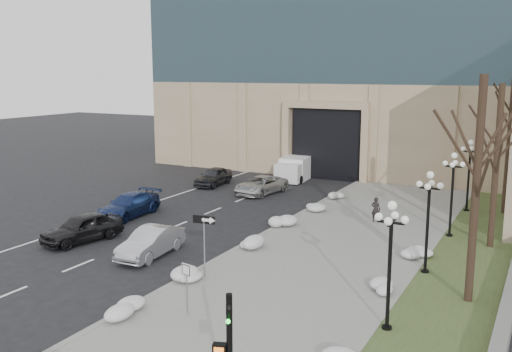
{
  "coord_description": "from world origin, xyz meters",
  "views": [
    {
      "loc": [
        13.0,
        -12.89,
        9.16
      ],
      "look_at": [
        -1.12,
        13.89,
        3.5
      ],
      "focal_mm": 40.0,
      "sensor_mm": 36.0,
      "label": 1
    }
  ],
  "objects_px": {
    "lamppost_c": "(453,183)",
    "lamppost_d": "(469,166)",
    "box_truck": "(297,168)",
    "car_e": "(213,176)",
    "car_b": "(151,242)",
    "lamppost_a": "(390,248)",
    "one_way_sign": "(208,228)",
    "car_c": "(129,205)",
    "keep_sign": "(187,278)",
    "car_d": "(261,185)",
    "lamppost_b": "(428,209)",
    "car_a": "(82,228)",
    "pedestrian": "(376,209)"
  },
  "relations": [
    {
      "from": "lamppost_c",
      "to": "box_truck",
      "type": "bearing_deg",
      "value": 140.17
    },
    {
      "from": "car_e",
      "to": "keep_sign",
      "type": "distance_m",
      "value": 24.99
    },
    {
      "from": "car_d",
      "to": "lamppost_a",
      "type": "distance_m",
      "value": 23.39
    },
    {
      "from": "pedestrian",
      "to": "keep_sign",
      "type": "distance_m",
      "value": 16.52
    },
    {
      "from": "car_b",
      "to": "one_way_sign",
      "type": "height_order",
      "value": "one_way_sign"
    },
    {
      "from": "car_a",
      "to": "keep_sign",
      "type": "height_order",
      "value": "keep_sign"
    },
    {
      "from": "car_a",
      "to": "lamppost_c",
      "type": "relative_size",
      "value": 0.95
    },
    {
      "from": "one_way_sign",
      "to": "car_c",
      "type": "bearing_deg",
      "value": 137.16
    },
    {
      "from": "one_way_sign",
      "to": "lamppost_b",
      "type": "distance_m",
      "value": 9.84
    },
    {
      "from": "lamppost_d",
      "to": "car_c",
      "type": "bearing_deg",
      "value": -149.37
    },
    {
      "from": "car_b",
      "to": "car_d",
      "type": "relative_size",
      "value": 0.9
    },
    {
      "from": "keep_sign",
      "to": "car_e",
      "type": "bearing_deg",
      "value": 132.29
    },
    {
      "from": "car_b",
      "to": "lamppost_a",
      "type": "bearing_deg",
      "value": -16.41
    },
    {
      "from": "car_b",
      "to": "one_way_sign",
      "type": "xyz_separation_m",
      "value": [
        4.31,
        -1.47,
        1.7
      ]
    },
    {
      "from": "box_truck",
      "to": "lamppost_b",
      "type": "xyz_separation_m",
      "value": [
        14.54,
        -18.63,
        2.14
      ]
    },
    {
      "from": "car_b",
      "to": "car_e",
      "type": "height_order",
      "value": "car_e"
    },
    {
      "from": "car_d",
      "to": "box_truck",
      "type": "xyz_separation_m",
      "value": [
        -0.08,
        6.9,
        0.27
      ]
    },
    {
      "from": "keep_sign",
      "to": "lamppost_d",
      "type": "xyz_separation_m",
      "value": [
        6.89,
        21.9,
        1.51
      ]
    },
    {
      "from": "lamppost_c",
      "to": "lamppost_d",
      "type": "height_order",
      "value": "same"
    },
    {
      "from": "box_truck",
      "to": "lamppost_c",
      "type": "relative_size",
      "value": 1.31
    },
    {
      "from": "car_b",
      "to": "keep_sign",
      "type": "xyz_separation_m",
      "value": [
        5.74,
        -5.16,
        0.85
      ]
    },
    {
      "from": "pedestrian",
      "to": "keep_sign",
      "type": "xyz_separation_m",
      "value": [
        -2.44,
        -16.33,
        0.68
      ]
    },
    {
      "from": "car_a",
      "to": "one_way_sign",
      "type": "bearing_deg",
      "value": 2.35
    },
    {
      "from": "lamppost_a",
      "to": "lamppost_b",
      "type": "height_order",
      "value": "same"
    },
    {
      "from": "car_d",
      "to": "lamppost_b",
      "type": "distance_m",
      "value": 18.77
    },
    {
      "from": "car_b",
      "to": "one_way_sign",
      "type": "bearing_deg",
      "value": -22.88
    },
    {
      "from": "car_a",
      "to": "lamppost_a",
      "type": "xyz_separation_m",
      "value": [
        17.45,
        -2.98,
        2.31
      ]
    },
    {
      "from": "car_e",
      "to": "keep_sign",
      "type": "bearing_deg",
      "value": -64.63
    },
    {
      "from": "keep_sign",
      "to": "lamppost_a",
      "type": "relative_size",
      "value": 0.45
    },
    {
      "from": "keep_sign",
      "to": "car_b",
      "type": "bearing_deg",
      "value": 150.54
    },
    {
      "from": "lamppost_b",
      "to": "keep_sign",
      "type": "bearing_deg",
      "value": -127.76
    },
    {
      "from": "one_way_sign",
      "to": "lamppost_c",
      "type": "distance_m",
      "value": 14.38
    },
    {
      "from": "car_e",
      "to": "lamppost_d",
      "type": "distance_m",
      "value": 19.44
    },
    {
      "from": "box_truck",
      "to": "car_e",
      "type": "bearing_deg",
      "value": -135.18
    },
    {
      "from": "car_b",
      "to": "car_d",
      "type": "distance_m",
      "value": 15.57
    },
    {
      "from": "car_e",
      "to": "keep_sign",
      "type": "height_order",
      "value": "keep_sign"
    },
    {
      "from": "lamppost_c",
      "to": "lamppost_d",
      "type": "distance_m",
      "value": 6.5
    },
    {
      "from": "car_b",
      "to": "car_c",
      "type": "height_order",
      "value": "car_c"
    },
    {
      "from": "box_truck",
      "to": "lamppost_a",
      "type": "xyz_separation_m",
      "value": [
        14.54,
        -25.13,
        2.14
      ]
    },
    {
      "from": "lamppost_c",
      "to": "one_way_sign",
      "type": "bearing_deg",
      "value": -125.4
    },
    {
      "from": "pedestrian",
      "to": "lamppost_c",
      "type": "distance_m",
      "value": 5.05
    },
    {
      "from": "car_e",
      "to": "lamppost_b",
      "type": "distance_m",
      "value": 23.26
    },
    {
      "from": "car_b",
      "to": "keep_sign",
      "type": "height_order",
      "value": "keep_sign"
    },
    {
      "from": "car_b",
      "to": "car_c",
      "type": "xyz_separation_m",
      "value": [
        -6.14,
        5.62,
        0.01
      ]
    },
    {
      "from": "car_e",
      "to": "one_way_sign",
      "type": "xyz_separation_m",
      "value": [
        10.98,
        -17.98,
        1.68
      ]
    },
    {
      "from": "car_c",
      "to": "lamppost_b",
      "type": "distance_m",
      "value": 19.02
    },
    {
      "from": "car_e",
      "to": "lamppost_d",
      "type": "xyz_separation_m",
      "value": [
        19.3,
        0.23,
        2.35
      ]
    },
    {
      "from": "pedestrian",
      "to": "lamppost_d",
      "type": "bearing_deg",
      "value": -122.17
    },
    {
      "from": "car_d",
      "to": "box_truck",
      "type": "height_order",
      "value": "box_truck"
    },
    {
      "from": "lamppost_b",
      "to": "lamppost_d",
      "type": "relative_size",
      "value": 1.0
    }
  ]
}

